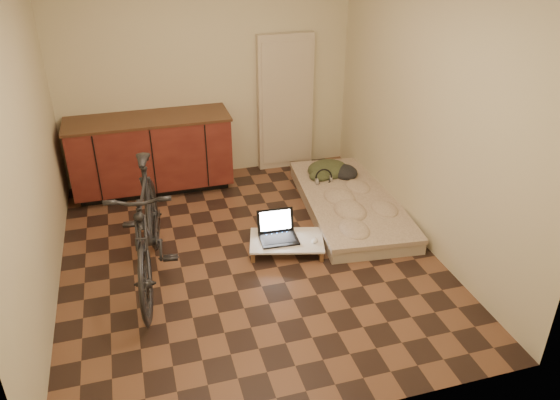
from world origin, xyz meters
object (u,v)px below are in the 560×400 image
object	(u,v)px
bicycle	(147,222)
futon	(350,203)
lap_desk	(287,241)
laptop	(278,233)

from	to	relation	value
bicycle	futon	bearing A→B (deg)	24.69
lap_desk	laptop	world-z (taller)	laptop
futon	laptop	world-z (taller)	laptop
bicycle	lap_desk	size ratio (longest dim) A/B	2.29
laptop	bicycle	bearing A→B (deg)	-168.96
laptop	lap_desk	bearing A→B (deg)	-37.85
futon	laptop	size ratio (longest dim) A/B	5.50
futon	lap_desk	size ratio (longest dim) A/B	2.59
bicycle	lap_desk	world-z (taller)	bicycle
bicycle	lap_desk	distance (m)	1.40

